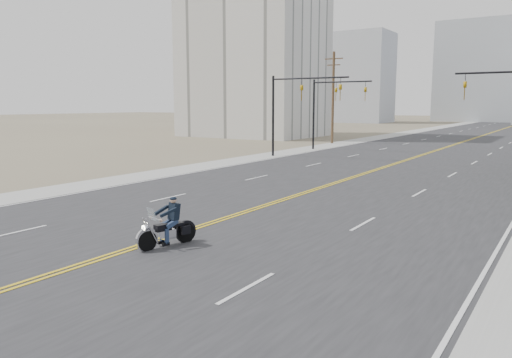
{
  "coord_description": "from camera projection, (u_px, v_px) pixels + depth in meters",
  "views": [
    {
      "loc": [
        11.64,
        -5.89,
        4.57
      ],
      "look_at": [
        0.95,
        10.7,
        1.6
      ],
      "focal_mm": 35.0,
      "sensor_mm": 36.0,
      "label": 1
    }
  ],
  "objects": [
    {
      "name": "haze_bldg_f",
      "position": [
        331.0,
        92.0,
        145.45
      ],
      "size": [
        12.0,
        12.0,
        16.0
      ],
      "primitive_type": "cube",
      "color": "#ADB2B7",
      "rests_on": "ground"
    },
    {
      "name": "apartment_block",
      "position": [
        254.0,
        29.0,
        70.29
      ],
      "size": [
        18.0,
        14.0,
        30.0
      ],
      "primitive_type": "cube",
      "color": "silver",
      "rests_on": "ground"
    },
    {
      "name": "sidewalk_left",
      "position": [
        398.0,
        134.0,
        76.15
      ],
      "size": [
        3.0,
        200.0,
        0.01
      ],
      "primitive_type": "cube",
      "color": "#A5A5A0",
      "rests_on": "ground"
    },
    {
      "name": "traffic_mast_far",
      "position": [
        329.0,
        101.0,
        49.31
      ],
      "size": [
        6.1,
        0.26,
        7.0
      ],
      "color": "black",
      "rests_on": "ground"
    },
    {
      "name": "haze_bldg_d",
      "position": [
        478.0,
        72.0,
        132.66
      ],
      "size": [
        20.0,
        15.0,
        26.0
      ],
      "primitive_type": "cube",
      "color": "#ADB2B7",
      "rests_on": "ground"
    },
    {
      "name": "haze_bldg_a",
      "position": [
        361.0,
        78.0,
        124.5
      ],
      "size": [
        14.0,
        12.0,
        22.0
      ],
      "primitive_type": "cube",
      "color": "#B7BCC6",
      "rests_on": "ground"
    },
    {
      "name": "motorcyclist",
      "position": [
        167.0,
        222.0,
        16.02
      ],
      "size": [
        1.36,
        2.21,
        1.61
      ],
      "primitive_type": null,
      "rotation": [
        0.0,
        0.0,
        2.89
      ],
      "color": "black",
      "rests_on": "ground"
    },
    {
      "name": "road",
      "position": [
        479.0,
        137.0,
        69.99
      ],
      "size": [
        20.0,
        200.0,
        0.01
      ],
      "primitive_type": "cube",
      "color": "#303033",
      "rests_on": "ground"
    },
    {
      "name": "utility_pole_left",
      "position": [
        333.0,
        96.0,
        57.58
      ],
      "size": [
        2.2,
        0.3,
        10.5
      ],
      "color": "brown",
      "rests_on": "ground"
    },
    {
      "name": "traffic_mast_left",
      "position": [
        294.0,
        100.0,
        42.48
      ],
      "size": [
        7.1,
        0.26,
        7.0
      ],
      "color": "black",
      "rests_on": "ground"
    }
  ]
}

